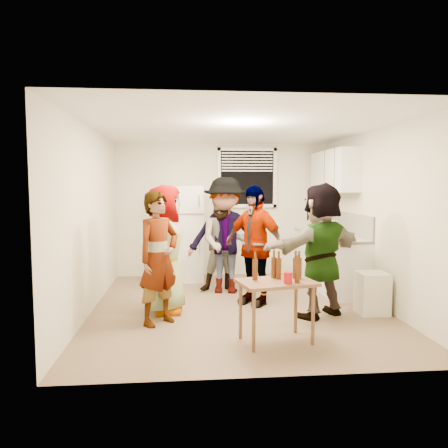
{
  "coord_description": "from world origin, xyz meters",
  "views": [
    {
      "loc": [
        -0.74,
        -5.96,
        1.72
      ],
      "look_at": [
        -0.16,
        0.32,
        1.15
      ],
      "focal_mm": 35.0,
      "sensor_mm": 36.0,
      "label": 1
    }
  ],
  "objects": [
    {
      "name": "serving_table",
      "position": [
        0.26,
        -1.38,
        0.0
      ],
      "size": [
        0.9,
        0.69,
        0.68
      ],
      "primitive_type": null,
      "rotation": [
        0.0,
        0.0,
        0.21
      ],
      "color": "brown",
      "rests_on": "ground"
    },
    {
      "name": "countertop",
      "position": [
        1.7,
        1.15,
        0.88
      ],
      "size": [
        0.64,
        2.22,
        0.04
      ],
      "primitive_type": "cube",
      "color": "beige",
      "rests_on": "counter_lower"
    },
    {
      "name": "room",
      "position": [
        0.0,
        0.0,
        0.0
      ],
      "size": [
        4.0,
        4.5,
        2.5
      ],
      "primitive_type": null,
      "color": "beige",
      "rests_on": "ground"
    },
    {
      "name": "blue_cup",
      "position": [
        1.44,
        0.57,
        0.9
      ],
      "size": [
        0.08,
        0.08,
        0.11
      ],
      "primitive_type": "cylinder",
      "color": "blue",
      "rests_on": "countertop"
    },
    {
      "name": "backsplash",
      "position": [
        1.99,
        1.15,
        1.08
      ],
      "size": [
        0.03,
        2.2,
        0.36
      ],
      "primitive_type": "cube",
      "color": "beige",
      "rests_on": "countertop"
    },
    {
      "name": "counter_lower",
      "position": [
        1.7,
        1.15,
        0.43
      ],
      "size": [
        0.6,
        2.2,
        0.86
      ],
      "primitive_type": "cube",
      "color": "white",
      "rests_on": "ground"
    },
    {
      "name": "guest_black",
      "position": [
        0.26,
        0.16,
        0.0
      ],
      "size": [
        1.91,
        1.91,
        0.42
      ],
      "primitive_type": "imported",
      "rotation": [
        0.0,
        0.0,
        -0.79
      ],
      "color": "black",
      "rests_on": "ground"
    },
    {
      "name": "window",
      "position": [
        0.45,
        2.21,
        1.85
      ],
      "size": [
        1.12,
        0.1,
        1.06
      ],
      "primitive_type": null,
      "color": "white",
      "rests_on": "room"
    },
    {
      "name": "paper_towel",
      "position": [
        1.68,
        0.87,
        0.9
      ],
      "size": [
        0.11,
        0.11,
        0.24
      ],
      "primitive_type": "cylinder",
      "color": "white",
      "rests_on": "countertop"
    },
    {
      "name": "beer_bottle_counter",
      "position": [
        1.6,
        0.8,
        0.9
      ],
      "size": [
        0.06,
        0.06,
        0.23
      ],
      "primitive_type": "cylinder",
      "color": "#47230C",
      "rests_on": "countertop"
    },
    {
      "name": "guest_grey",
      "position": [
        -1.0,
        -0.14,
        0.0
      ],
      "size": [
        1.75,
        0.92,
        0.55
      ],
      "primitive_type": "imported",
      "rotation": [
        0.0,
        0.0,
        1.52
      ],
      "color": "#9A9A9A",
      "rests_on": "ground"
    },
    {
      "name": "guest_back_left",
      "position": [
        -0.11,
        0.93,
        0.0
      ],
      "size": [
        0.89,
        1.66,
        0.61
      ],
      "primitive_type": "imported",
      "rotation": [
        0.0,
        0.0,
        -0.07
      ],
      "color": "#503621",
      "rests_on": "ground"
    },
    {
      "name": "guest_orange",
      "position": [
        1.03,
        -0.5,
        0.0
      ],
      "size": [
        2.26,
        2.31,
        0.52
      ],
      "primitive_type": "imported",
      "rotation": [
        0.0,
        0.0,
        3.64
      ],
      "color": "#C46E3D",
      "rests_on": "ground"
    },
    {
      "name": "wine_bottle",
      "position": [
        1.75,
        2.1,
        0.9
      ],
      "size": [
        0.07,
        0.07,
        0.27
      ],
      "primitive_type": "cylinder",
      "color": "black",
      "rests_on": "countertop"
    },
    {
      "name": "beer_bottle_table",
      "position": [
        0.46,
        -1.49,
        0.68
      ],
      "size": [
        0.06,
        0.06,
        0.22
      ],
      "primitive_type": "cylinder",
      "color": "#47230C",
      "rests_on": "serving_table"
    },
    {
      "name": "kettle",
      "position": [
        1.65,
        1.41,
        0.9
      ],
      "size": [
        0.26,
        0.23,
        0.19
      ],
      "primitive_type": null,
      "rotation": [
        0.0,
        0.0,
        -0.2
      ],
      "color": "silver",
      "rests_on": "countertop"
    },
    {
      "name": "picture_frame",
      "position": [
        1.92,
        1.43,
        0.98
      ],
      "size": [
        0.02,
        0.18,
        0.15
      ],
      "primitive_type": "cube",
      "color": "gold",
      "rests_on": "countertop"
    },
    {
      "name": "trash_bin",
      "position": [
        1.76,
        -0.45,
        0.25
      ],
      "size": [
        0.39,
        0.39,
        0.55
      ],
      "primitive_type": "cube",
      "rotation": [
        0.0,
        0.0,
        -0.03
      ],
      "color": "silver",
      "rests_on": "ground"
    },
    {
      "name": "refrigerator",
      "position": [
        -0.75,
        1.88,
        0.85
      ],
      "size": [
        0.7,
        0.7,
        1.7
      ],
      "primitive_type": "cube",
      "color": "white",
      "rests_on": "ground"
    },
    {
      "name": "red_cup",
      "position": [
        0.35,
        -1.52,
        0.68
      ],
      "size": [
        0.09,
        0.09,
        0.12
      ],
      "primitive_type": "cylinder",
      "color": "#A90F11",
      "rests_on": "serving_table"
    },
    {
      "name": "guest_stripe",
      "position": [
        -1.05,
        -0.63,
        0.0
      ],
      "size": [
        1.57,
        1.6,
        0.39
      ],
      "primitive_type": "imported",
      "rotation": [
        0.0,
        0.0,
        0.76
      ],
      "color": "#141933",
      "rests_on": "ground"
    },
    {
      "name": "upper_cabinets",
      "position": [
        1.83,
        1.35,
        1.95
      ],
      "size": [
        0.34,
        1.6,
        0.7
      ],
      "primitive_type": "cube",
      "color": "white",
      "rests_on": "room"
    },
    {
      "name": "guest_back_right",
      "position": [
        -0.09,
        0.88,
        0.0
      ],
      "size": [
        1.45,
        2.0,
        0.68
      ],
      "primitive_type": "imported",
      "rotation": [
        0.0,
        0.0,
        -0.15
      ],
      "color": "#45464B",
      "rests_on": "ground"
    }
  ]
}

